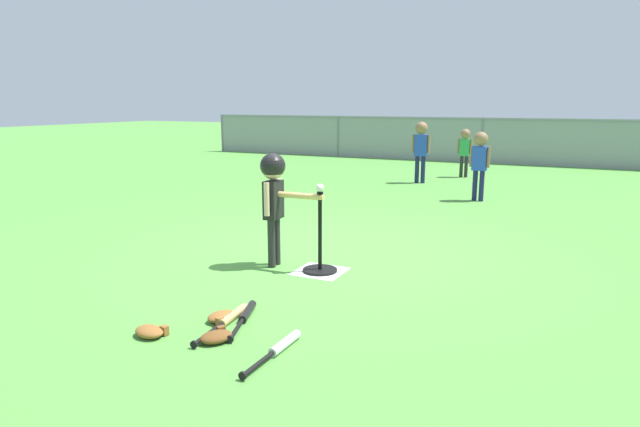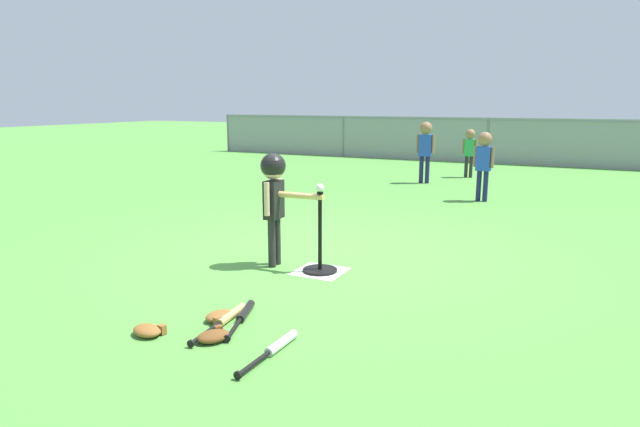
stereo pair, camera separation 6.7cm
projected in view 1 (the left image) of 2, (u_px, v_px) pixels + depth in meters
ground_plane at (328, 254)px, 5.63m from camera, size 60.00×60.00×0.00m
home_plate at (320, 271)px, 5.04m from camera, size 0.44×0.44×0.01m
batting_tee at (320, 259)px, 5.02m from camera, size 0.32×0.32×0.75m
baseball_on_tee at (320, 188)px, 4.89m from camera, size 0.07×0.07×0.07m
batter_child at (274, 187)px, 5.07m from camera, size 0.63×0.31×1.08m
fielder_deep_right at (480, 157)px, 8.51m from camera, size 0.32×0.22×1.09m
fielder_deep_center at (465, 146)px, 11.22m from camera, size 0.30×0.20×1.00m
fielder_deep_left at (421, 144)px, 10.40m from camera, size 0.35×0.23×1.17m
spare_bat_silver at (280, 347)px, 3.42m from camera, size 0.07×0.64×0.06m
spare_bat_wood at (229, 319)px, 3.87m from camera, size 0.12×0.70×0.06m
spare_bat_black at (245, 315)px, 3.94m from camera, size 0.26×0.63×0.06m
glove_by_plate at (222, 317)px, 3.90m from camera, size 0.23×0.26×0.07m
glove_near_bats at (150, 331)px, 3.65m from camera, size 0.25×0.20×0.07m
glove_tossed_aside at (216, 337)px, 3.57m from camera, size 0.25×0.27×0.07m
outfield_fence at (482, 139)px, 13.86m from camera, size 16.06×0.06×1.15m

